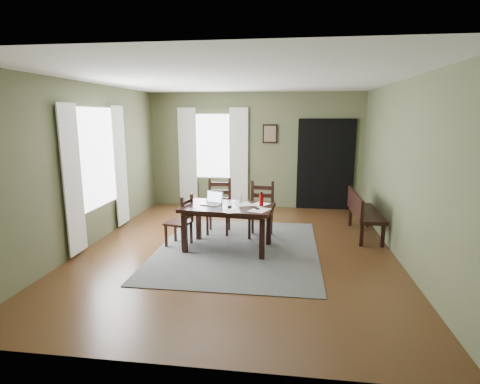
# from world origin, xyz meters

# --- Properties ---
(ground) EXTENTS (5.00, 6.00, 0.01)m
(ground) POSITION_xyz_m (0.00, 0.00, -0.01)
(ground) COLOR #492C16
(room_shell) EXTENTS (5.02, 6.02, 2.71)m
(room_shell) POSITION_xyz_m (0.00, 0.00, 1.80)
(room_shell) COLOR #545A3A
(room_shell) RESTS_ON ground
(rug) EXTENTS (2.60, 3.20, 0.01)m
(rug) POSITION_xyz_m (0.00, 0.00, 0.01)
(rug) COLOR #474747
(rug) RESTS_ON ground
(dining_table) EXTENTS (1.52, 1.00, 0.72)m
(dining_table) POSITION_xyz_m (-0.16, -0.02, 0.64)
(dining_table) COLOR black
(dining_table) RESTS_ON rug
(chair_end) EXTENTS (0.46, 0.45, 0.87)m
(chair_end) POSITION_xyz_m (-0.96, 0.01, 0.43)
(chair_end) COLOR black
(chair_end) RESTS_ON rug
(chair_back_left) EXTENTS (0.46, 0.47, 1.01)m
(chair_back_left) POSITION_xyz_m (-0.47, 0.85, 0.50)
(chair_back_left) COLOR black
(chair_back_left) RESTS_ON rug
(chair_back_right) EXTENTS (0.46, 0.46, 0.99)m
(chair_back_right) POSITION_xyz_m (0.33, 0.71, 0.49)
(chair_back_right) COLOR black
(chair_back_right) RESTS_ON rug
(bench) EXTENTS (0.45, 1.41, 0.80)m
(bench) POSITION_xyz_m (2.15, 1.01, 0.48)
(bench) COLOR black
(bench) RESTS_ON ground
(laptop) EXTENTS (0.37, 0.33, 0.21)m
(laptop) POSITION_xyz_m (-0.42, 0.07, 0.79)
(laptop) COLOR #B7B7BC
(laptop) RESTS_ON dining_table
(computer_mouse) EXTENTS (0.05, 0.09, 0.03)m
(computer_mouse) POSITION_xyz_m (-0.11, -0.09, 0.75)
(computer_mouse) COLOR #3F3F42
(computer_mouse) RESTS_ON dining_table
(tv_remote) EXTENTS (0.13, 0.19, 0.02)m
(tv_remote) POSITION_xyz_m (0.31, -0.14, 0.74)
(tv_remote) COLOR black
(tv_remote) RESTS_ON dining_table
(drinking_glass) EXTENTS (0.08, 0.08, 0.14)m
(drinking_glass) POSITION_xyz_m (0.03, 0.18, 0.81)
(drinking_glass) COLOR silver
(drinking_glass) RESTS_ON dining_table
(water_bottle) EXTENTS (0.07, 0.07, 0.23)m
(water_bottle) POSITION_xyz_m (0.38, 0.03, 0.84)
(water_bottle) COLOR #9E0C0D
(water_bottle) RESTS_ON dining_table
(paper_b) EXTENTS (0.36, 0.40, 0.00)m
(paper_b) POSITION_xyz_m (0.37, -0.24, 0.74)
(paper_b) COLOR white
(paper_b) RESTS_ON dining_table
(paper_c) EXTENTS (0.36, 0.39, 0.00)m
(paper_c) POSITION_xyz_m (0.08, 0.13, 0.73)
(paper_c) COLOR white
(paper_c) RESTS_ON dining_table
(paper_d) EXTENTS (0.35, 0.38, 0.00)m
(paper_d) POSITION_xyz_m (0.36, 0.15, 0.73)
(paper_d) COLOR white
(paper_d) RESTS_ON dining_table
(paper_e) EXTENTS (0.28, 0.32, 0.00)m
(paper_e) POSITION_xyz_m (-0.03, -0.35, 0.73)
(paper_e) COLOR white
(paper_e) RESTS_ON dining_table
(window_left) EXTENTS (0.01, 1.30, 1.70)m
(window_left) POSITION_xyz_m (-2.47, 0.20, 1.45)
(window_left) COLOR white
(window_left) RESTS_ON ground
(window_back) EXTENTS (1.00, 0.01, 1.50)m
(window_back) POSITION_xyz_m (-1.00, 2.97, 1.45)
(window_back) COLOR white
(window_back) RESTS_ON ground
(curtain_left_near) EXTENTS (0.03, 0.48, 2.30)m
(curtain_left_near) POSITION_xyz_m (-2.44, -0.62, 1.20)
(curtain_left_near) COLOR silver
(curtain_left_near) RESTS_ON ground
(curtain_left_far) EXTENTS (0.03, 0.48, 2.30)m
(curtain_left_far) POSITION_xyz_m (-2.44, 1.02, 1.20)
(curtain_left_far) COLOR silver
(curtain_left_far) RESTS_ON ground
(curtain_back_left) EXTENTS (0.44, 0.03, 2.30)m
(curtain_back_left) POSITION_xyz_m (-1.62, 2.94, 1.20)
(curtain_back_left) COLOR silver
(curtain_back_left) RESTS_ON ground
(curtain_back_right) EXTENTS (0.44, 0.03, 2.30)m
(curtain_back_right) POSITION_xyz_m (-0.38, 2.94, 1.20)
(curtain_back_right) COLOR silver
(curtain_back_right) RESTS_ON ground
(framed_picture) EXTENTS (0.34, 0.03, 0.44)m
(framed_picture) POSITION_xyz_m (0.35, 2.97, 1.75)
(framed_picture) COLOR black
(framed_picture) RESTS_ON ground
(doorway_back) EXTENTS (1.30, 0.03, 2.10)m
(doorway_back) POSITION_xyz_m (1.65, 2.97, 1.05)
(doorway_back) COLOR black
(doorway_back) RESTS_ON ground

